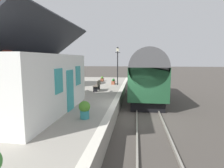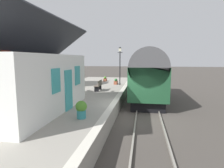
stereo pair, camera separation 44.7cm
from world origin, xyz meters
name	(u,v)px [view 1 (the left image)]	position (x,y,z in m)	size (l,w,h in m)	color
ground_plane	(134,117)	(0.00, 0.00, 0.00)	(160.00, 160.00, 0.00)	#423D38
platform	(67,108)	(0.00, 4.26, 0.44)	(32.00, 6.52, 0.88)	gray
platform_edge_coping	(115,103)	(0.00, 1.18, 0.89)	(32.00, 0.36, 0.02)	beige
rail_near	(161,117)	(0.00, -1.62, 0.07)	(52.00, 0.08, 0.14)	gray
rail_far	(137,116)	(0.00, -0.18, 0.07)	(52.00, 0.08, 0.14)	gray
train	(146,75)	(4.93, -0.90, 2.21)	(8.25, 2.73, 4.32)	black
station_building	(24,81)	(-2.56, 5.42, 2.45)	(7.42, 4.50, 5.45)	white
bench_mid_platform	(97,85)	(4.19, 3.13, 1.36)	(1.41, 0.46, 0.88)	brown
planter_bench_right	(85,109)	(-3.24, 2.17, 1.32)	(0.51, 0.51, 0.80)	teal
planter_corner_building	(102,79)	(11.10, 3.98, 1.15)	(0.71, 0.32, 0.57)	#9E5138
planter_edge_near	(60,87)	(3.59, 6.17, 1.27)	(0.48, 0.48, 0.73)	teal
planter_under_sign	(113,81)	(8.58, 2.31, 1.17)	(0.90, 0.32, 0.60)	#9E5138
lamp_post_platform	(118,59)	(7.95, 1.80, 3.57)	(0.32, 0.50, 3.88)	black
tree_mid_background	(25,33)	(4.88, 9.82, 5.83)	(4.37, 4.17, 7.85)	#4C3828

